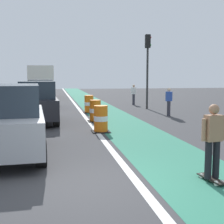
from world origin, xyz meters
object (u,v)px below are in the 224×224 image
parked_suv_second (37,102)px  traffic_barrel_back (89,104)px  skateboarder_on_lane (213,140)px  pedestrian_waiting (134,94)px  parked_suv_third (42,94)px  traffic_barrel_mid (95,111)px  traffic_light_corner (148,58)px  traffic_barrel_front (101,119)px  parked_suv_nearest (10,120)px  pedestrian_crossing (169,101)px  delivery_truck_down_block (41,80)px

parked_suv_second → traffic_barrel_back: size_ratio=4.29×
traffic_barrel_back → skateboarder_on_lane: bearing=-85.1°
pedestrian_waiting → parked_suv_third: bearing=-171.0°
parked_suv_third → traffic_barrel_mid: size_ratio=4.22×
traffic_light_corner → traffic_barrel_front: bearing=-118.5°
parked_suv_nearest → parked_suv_second: size_ratio=1.00×
pedestrian_waiting → traffic_light_corner: bearing=-87.1°
parked_suv_second → parked_suv_third: bearing=90.4°
pedestrian_crossing → traffic_barrel_mid: bearing=-162.3°
delivery_truck_down_block → traffic_barrel_back: bearing=-75.4°
skateboarder_on_lane → traffic_barrel_back: (-1.15, 13.26, -0.38)m
parked_suv_nearest → pedestrian_waiting: (7.51, 14.66, -0.17)m
traffic_barrel_mid → pedestrian_waiting: pedestrian_waiting is taller
parked_suv_second → traffic_light_corner: (7.21, 5.24, 2.47)m
pedestrian_waiting → traffic_barrel_front: bearing=-110.9°
parked_suv_nearest → traffic_light_corner: (7.67, 11.57, 2.47)m
traffic_barrel_mid → traffic_light_corner: (4.38, 5.41, 2.97)m
pedestrian_crossing → pedestrian_waiting: size_ratio=1.00×
skateboarder_on_lane → traffic_barrel_front: (-1.45, 6.40, -0.38)m
traffic_barrel_front → parked_suv_second: bearing=130.1°
parked_suv_nearest → traffic_barrel_back: size_ratio=4.31×
traffic_barrel_front → pedestrian_crossing: (4.61, 4.39, 0.33)m
parked_suv_nearest → delivery_truck_down_block: bearing=89.8°
traffic_barrel_mid → delivery_truck_down_block: delivery_truck_down_block is taller
traffic_barrel_front → pedestrian_waiting: pedestrian_waiting is taller
skateboarder_on_lane → traffic_barrel_mid: bearing=97.8°
parked_suv_nearest → traffic_light_corner: traffic_light_corner is taller
parked_suv_third → traffic_light_corner: 7.91m
traffic_barrel_back → delivery_truck_down_block: 13.28m
parked_suv_nearest → delivery_truck_down_block: 22.85m
delivery_truck_down_block → pedestrian_waiting: delivery_truck_down_block is taller
parked_suv_nearest → traffic_barrel_back: bearing=71.2°
pedestrian_crossing → traffic_light_corner: bearing=90.8°
traffic_barrel_back → parked_suv_second: bearing=-128.5°
skateboarder_on_lane → parked_suv_second: parked_suv_second is taller
traffic_light_corner → delivery_truck_down_block: bearing=124.0°
parked_suv_second → traffic_barrel_mid: 2.88m
pedestrian_waiting → parked_suv_nearest: bearing=-117.1°
traffic_light_corner → pedestrian_waiting: traffic_light_corner is taller
parked_suv_nearest → parked_suv_second: 6.35m
parked_suv_third → pedestrian_waiting: size_ratio=2.86×
pedestrian_crossing → parked_suv_nearest: bearing=-135.6°
skateboarder_on_lane → delivery_truck_down_block: size_ratio=0.22×
traffic_barrel_front → traffic_barrel_mid: bearing=86.7°
traffic_barrel_back → traffic_light_corner: 5.40m
skateboarder_on_lane → traffic_light_corner: (3.10, 14.79, 2.59)m
traffic_light_corner → parked_suv_third: bearing=164.8°
skateboarder_on_lane → pedestrian_waiting: skateboarder_on_lane is taller
parked_suv_third → traffic_barrel_mid: (2.88, -7.38, -0.50)m
traffic_barrel_back → delivery_truck_down_block: delivery_truck_down_block is taller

